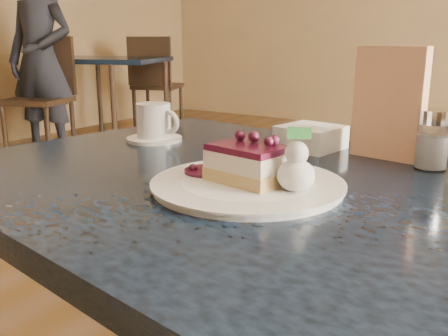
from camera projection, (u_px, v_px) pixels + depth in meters
The scene contains 11 objects.
main_table at pixel (266, 226), 0.86m from camera, with size 1.33×1.00×0.76m.
dessert_plate at pixel (248, 185), 0.81m from camera, with size 0.31×0.31×0.01m, color white.
cheesecake_slice at pixel (248, 164), 0.80m from camera, with size 0.13×0.10×0.06m.
whipped_cream at pixel (296, 175), 0.75m from camera, with size 0.06×0.06×0.05m.
berry_sauce at pixel (208, 171), 0.86m from camera, with size 0.08×0.08×0.01m, color black.
coffee_set at pixel (155, 124), 1.17m from camera, with size 0.14×0.13×0.09m.
menu_card at pixel (389, 104), 0.99m from camera, with size 0.14×0.03×0.22m, color #F6E5AA.
sugar_shaker at pixel (433, 139), 0.91m from camera, with size 0.06×0.06×0.11m.
napkin_stack at pixel (311, 137), 1.10m from camera, with size 0.12×0.12×0.05m, color white.
bg_table_far_left at pixel (108, 135), 4.84m from camera, with size 1.32×1.98×1.32m.
patron at pixel (41, 60), 4.15m from camera, with size 0.59×0.39×1.62m, color black.
Camera 1 is at (0.43, -0.69, 0.99)m, focal length 40.00 mm.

